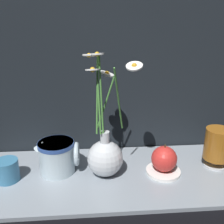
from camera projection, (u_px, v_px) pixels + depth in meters
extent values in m
plane|color=black|center=(115.00, 177.00, 0.77)|extent=(6.00, 6.00, 0.00)
cube|color=gray|center=(115.00, 175.00, 0.77)|extent=(0.81, 0.33, 0.01)
sphere|color=silver|center=(105.00, 158.00, 0.75)|extent=(0.11, 0.11, 0.11)
cylinder|color=silver|center=(105.00, 139.00, 0.73)|extent=(0.03, 0.03, 0.05)
cylinder|color=#4C8E3D|center=(101.00, 95.00, 0.68)|extent=(0.01, 0.02, 0.22)
cylinder|color=white|center=(97.00, 54.00, 0.64)|extent=(0.05, 0.05, 0.01)
sphere|color=gold|center=(97.00, 54.00, 0.64)|extent=(0.01, 0.01, 0.01)
cylinder|color=#4C8E3D|center=(97.00, 95.00, 0.69)|extent=(0.01, 0.05, 0.22)
cylinder|color=white|center=(89.00, 55.00, 0.65)|extent=(0.04, 0.04, 0.01)
sphere|color=gold|center=(89.00, 55.00, 0.65)|extent=(0.01, 0.01, 0.01)
cylinder|color=#4C8E3D|center=(119.00, 101.00, 0.68)|extent=(0.04, 0.08, 0.19)
cylinder|color=white|center=(134.00, 66.00, 0.63)|extent=(0.06, 0.06, 0.02)
sphere|color=gold|center=(134.00, 66.00, 0.63)|extent=(0.02, 0.02, 0.02)
cylinder|color=#4C8E3D|center=(106.00, 103.00, 0.72)|extent=(0.06, 0.02, 0.16)
cylinder|color=white|center=(107.00, 74.00, 0.72)|extent=(0.05, 0.05, 0.02)
sphere|color=gold|center=(107.00, 74.00, 0.72)|extent=(0.02, 0.02, 0.02)
cylinder|color=#4C8E3D|center=(99.00, 102.00, 0.69)|extent=(0.01, 0.04, 0.18)
cylinder|color=white|center=(92.00, 70.00, 0.65)|extent=(0.05, 0.05, 0.01)
sphere|color=gold|center=(92.00, 70.00, 0.65)|extent=(0.01, 0.01, 0.01)
cylinder|color=teal|center=(7.00, 170.00, 0.73)|extent=(0.07, 0.07, 0.06)
cylinder|color=silver|center=(57.00, 157.00, 0.76)|extent=(0.11, 0.11, 0.10)
cylinder|color=#2D4C93|center=(56.00, 144.00, 0.75)|extent=(0.11, 0.11, 0.01)
torus|color=silver|center=(77.00, 154.00, 0.77)|extent=(0.01, 0.07, 0.07)
cone|color=silver|center=(41.00, 146.00, 0.75)|extent=(0.04, 0.03, 0.04)
cylinder|color=silver|center=(214.00, 165.00, 0.81)|extent=(0.07, 0.07, 0.01)
cylinder|color=silver|center=(215.00, 161.00, 0.80)|extent=(0.02, 0.02, 0.02)
cylinder|color=#935619|center=(218.00, 144.00, 0.78)|extent=(0.08, 0.08, 0.10)
cylinder|color=white|center=(163.00, 171.00, 0.77)|extent=(0.11, 0.11, 0.01)
sphere|color=red|center=(164.00, 159.00, 0.76)|extent=(0.08, 0.08, 0.08)
cylinder|color=#4C3819|center=(165.00, 146.00, 0.74)|extent=(0.00, 0.00, 0.01)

